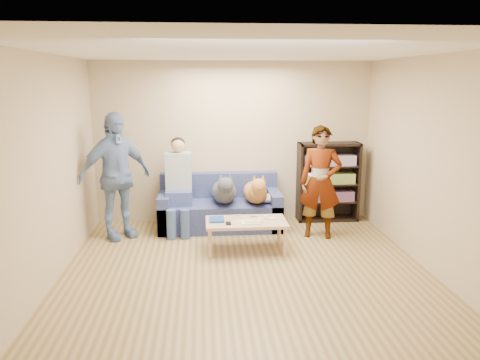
{
  "coord_description": "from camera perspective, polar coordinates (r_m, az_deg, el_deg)",
  "views": [
    {
      "loc": [
        -0.51,
        -5.08,
        2.31
      ],
      "look_at": [
        0.0,
        1.2,
        0.95
      ],
      "focal_mm": 35.0,
      "sensor_mm": 36.0,
      "label": 1
    }
  ],
  "objects": [
    {
      "name": "ceiling",
      "position": [
        5.11,
        1.12,
        15.44
      ],
      "size": [
        5.0,
        5.0,
        0.0
      ],
      "primitive_type": "plane",
      "rotation": [
        3.14,
        0.0,
        0.0
      ],
      "color": "white",
      "rests_on": "ground"
    },
    {
      "name": "wall_front",
      "position": [
        2.81,
        6.15,
        -8.92
      ],
      "size": [
        4.5,
        0.0,
        4.5
      ],
      "primitive_type": "plane",
      "rotation": [
        -1.57,
        0.0,
        0.0
      ],
      "color": "tan",
      "rests_on": "ground"
    },
    {
      "name": "ground",
      "position": [
        5.6,
        1.01,
        -12.17
      ],
      "size": [
        5.0,
        5.0,
        0.0
      ],
      "primitive_type": "plane",
      "color": "olive",
      "rests_on": "ground"
    },
    {
      "name": "pen_orange",
      "position": [
        6.25,
        0.71,
        -5.39
      ],
      "size": [
        0.13,
        0.06,
        0.01
      ],
      "primitive_type": "cylinder",
      "rotation": [
        0.0,
        1.57,
        0.35
      ],
      "color": "orange",
      "rests_on": "coffee_table"
    },
    {
      "name": "notebook_blue",
      "position": [
        6.42,
        -2.86,
        -4.83
      ],
      "size": [
        0.2,
        0.26,
        0.03
      ],
      "primitive_type": "cube",
      "color": "navy",
      "rests_on": "coffee_table"
    },
    {
      "name": "magazine",
      "position": [
        6.33,
        1.54,
        -5.0
      ],
      "size": [
        0.22,
        0.17,
        0.01
      ],
      "primitive_type": "cube",
      "color": "#BBB496",
      "rests_on": "coffee_table"
    },
    {
      "name": "wall_right",
      "position": [
        5.87,
        23.51,
        1.25
      ],
      "size": [
        0.0,
        5.0,
        5.0
      ],
      "primitive_type": "plane",
      "rotation": [
        1.57,
        0.0,
        -1.57
      ],
      "color": "tan",
      "rests_on": "ground"
    },
    {
      "name": "person_standing_left",
      "position": [
        7.04,
        -14.95,
        0.47
      ],
      "size": [
        1.15,
        1.01,
        1.86
      ],
      "primitive_type": "imported",
      "rotation": [
        0.0,
        0.0,
        0.62
      ],
      "color": "#7992C1",
      "rests_on": "ground"
    },
    {
      "name": "wallet",
      "position": [
        6.27,
        -1.43,
        -5.29
      ],
      "size": [
        0.07,
        0.12,
        0.02
      ],
      "primitive_type": "cube",
      "color": "black",
      "rests_on": "coffee_table"
    },
    {
      "name": "controller_b",
      "position": [
        6.46,
        3.93,
        -4.72
      ],
      "size": [
        0.09,
        0.06,
        0.03
      ],
      "primitive_type": "cube",
      "color": "white",
      "rests_on": "coffee_table"
    },
    {
      "name": "person_seated",
      "position": [
        7.22,
        -7.5,
        -0.21
      ],
      "size": [
        0.4,
        0.73,
        1.47
      ],
      "color": "#435293",
      "rests_on": "sofa"
    },
    {
      "name": "bookshelf",
      "position": [
        7.86,
        10.66,
        -0.0
      ],
      "size": [
        1.0,
        0.34,
        1.3
      ],
      "color": "black",
      "rests_on": "ground"
    },
    {
      "name": "person_standing_right",
      "position": [
        6.95,
        9.78,
        -0.27
      ],
      "size": [
        0.69,
        0.55,
        1.66
      ],
      "primitive_type": "imported",
      "rotation": [
        0.0,
        0.0,
        -0.28
      ],
      "color": "gray",
      "rests_on": "ground"
    },
    {
      "name": "sofa",
      "position": [
        7.46,
        -2.47,
        -3.61
      ],
      "size": [
        1.9,
        0.85,
        0.82
      ],
      "color": "#515B93",
      "rests_on": "ground"
    },
    {
      "name": "papers",
      "position": [
        6.31,
        1.29,
        -5.17
      ],
      "size": [
        0.26,
        0.2,
        0.02
      ],
      "primitive_type": "cube",
      "color": "silver",
      "rests_on": "coffee_table"
    },
    {
      "name": "blanket",
      "position": [
        7.33,
        3.41,
        -2.21
      ],
      "size": [
        0.37,
        0.31,
        0.13
      ],
      "primitive_type": "ellipsoid",
      "color": "silver",
      "rests_on": "sofa"
    },
    {
      "name": "pen_black",
      "position": [
        6.58,
        1.65,
        -4.46
      ],
      "size": [
        0.13,
        0.08,
        0.01
      ],
      "primitive_type": "cylinder",
      "rotation": [
        0.0,
        1.57,
        -0.52
      ],
      "color": "black",
      "rests_on": "coffee_table"
    },
    {
      "name": "dog_gray",
      "position": [
        7.22,
        -1.94,
        -1.33
      ],
      "size": [
        0.39,
        1.24,
        0.56
      ],
      "color": "#484C52",
      "rests_on": "sofa"
    },
    {
      "name": "headphone_cup_a",
      "position": [
        6.4,
        2.56,
        -4.9
      ],
      "size": [
        0.07,
        0.07,
        0.02
      ],
      "primitive_type": "cylinder",
      "color": "white",
      "rests_on": "coffee_table"
    },
    {
      "name": "camera_silver",
      "position": [
        6.5,
        -0.4,
        -4.49
      ],
      "size": [
        0.11,
        0.06,
        0.05
      ],
      "primitive_type": "cube",
      "color": "silver",
      "rests_on": "coffee_table"
    },
    {
      "name": "held_controller",
      "position": [
        6.68,
        8.59,
        0.62
      ],
      "size": [
        0.05,
        0.12,
        0.03
      ],
      "primitive_type": "cube",
      "rotation": [
        0.0,
        0.0,
        0.07
      ],
      "color": "white",
      "rests_on": "person_standing_right"
    },
    {
      "name": "coffee_table",
      "position": [
        6.42,
        0.75,
        -5.38
      ],
      "size": [
        1.1,
        0.6,
        0.42
      ],
      "color": "#D7AB84",
      "rests_on": "ground"
    },
    {
      "name": "dog_tan",
      "position": [
        7.22,
        1.95,
        -1.41
      ],
      "size": [
        0.37,
        1.14,
        0.53
      ],
      "color": "#C1793B",
      "rests_on": "sofa"
    },
    {
      "name": "controller_a",
      "position": [
        6.52,
        3.13,
        -4.53
      ],
      "size": [
        0.04,
        0.13,
        0.03
      ],
      "primitive_type": "cube",
      "color": "silver",
      "rests_on": "coffee_table"
    },
    {
      "name": "headphone_cup_b",
      "position": [
        6.48,
        2.47,
        -4.7
      ],
      "size": [
        0.07,
        0.07,
        0.02
      ],
      "primitive_type": "cylinder",
      "color": "silver",
      "rests_on": "coffee_table"
    },
    {
      "name": "wall_left",
      "position": [
        5.46,
        -23.14,
        0.54
      ],
      "size": [
        0.0,
        5.0,
        5.0
      ],
      "primitive_type": "plane",
      "rotation": [
        1.57,
        0.0,
        1.57
      ],
      "color": "tan",
      "rests_on": "ground"
    },
    {
      "name": "wall_back",
      "position": [
        7.66,
        -0.79,
        4.61
      ],
      "size": [
        4.5,
        0.0,
        4.5
      ],
      "primitive_type": "plane",
      "rotation": [
        1.57,
        0.0,
        0.0
      ],
      "color": "tan",
      "rests_on": "ground"
    }
  ]
}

